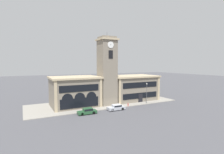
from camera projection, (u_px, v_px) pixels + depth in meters
ground_plane at (116, 109)px, 45.54m from camera, size 300.00×300.00×0.00m
sidewalk_kerb at (104, 103)px, 51.87m from camera, size 43.14×14.33×0.15m
clock_tower at (107, 71)px, 49.30m from camera, size 5.18×5.18×20.39m
town_hall_left_wing at (75, 91)px, 47.91m from camera, size 13.05×10.19×8.16m
town_hall_right_wing at (132, 88)px, 56.55m from camera, size 15.73×10.19×7.88m
parked_car_near at (87, 111)px, 40.43m from camera, size 4.45×1.82×1.41m
parked_car_mid at (116, 107)px, 43.95m from camera, size 4.54×1.97×1.40m
street_lamp at (147, 90)px, 50.77m from camera, size 0.36×0.36×5.87m
fire_hydrant at (128, 104)px, 47.63m from camera, size 0.22×0.22×0.87m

